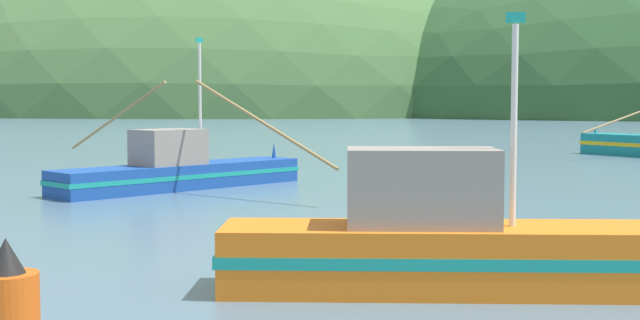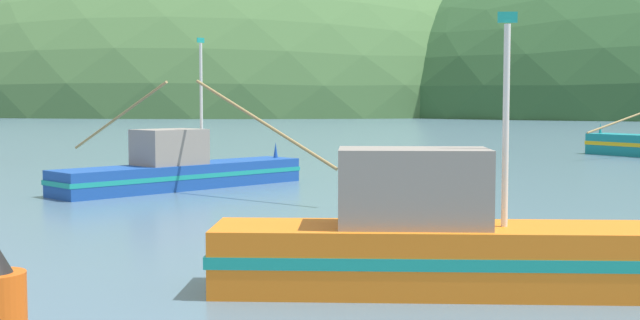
# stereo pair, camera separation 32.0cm
# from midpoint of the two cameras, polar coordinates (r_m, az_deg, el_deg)

# --- Properties ---
(hill_far_left) EXTENTS (213.97, 171.17, 97.70)m
(hill_far_left) POSITION_cam_midpoint_polar(r_m,az_deg,el_deg) (242.96, -4.06, 3.28)
(hill_far_left) COLOR #47703D
(hill_far_left) RESTS_ON ground
(fishing_boat_blue) EXTENTS (11.37, 13.52, 6.15)m
(fishing_boat_blue) POSITION_cam_midpoint_polar(r_m,az_deg,el_deg) (34.17, -9.91, -0.66)
(fishing_boat_blue) COLOR #19479E
(fishing_boat_blue) RESTS_ON ground
(fishing_boat_orange) EXTENTS (10.52, 3.24, 5.21)m
(fishing_boat_orange) POSITION_cam_midpoint_polar(r_m,az_deg,el_deg) (15.89, 10.52, -5.81)
(fishing_boat_orange) COLOR orange
(fishing_boat_orange) RESTS_ON ground
(channel_buoy) EXTENTS (0.88, 0.88, 1.68)m
(channel_buoy) POSITION_cam_midpoint_polar(r_m,az_deg,el_deg) (12.64, -21.37, -9.39)
(channel_buoy) COLOR #E55914
(channel_buoy) RESTS_ON ground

